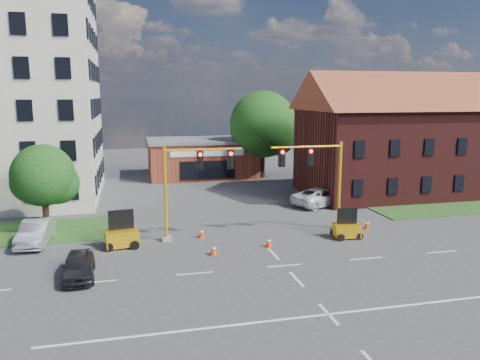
{
  "coord_description": "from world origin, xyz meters",
  "views": [
    {
      "loc": [
        -8.06,
        -23.45,
        9.38
      ],
      "look_at": [
        -0.17,
        10.0,
        3.06
      ],
      "focal_mm": 35.0,
      "sensor_mm": 36.0,
      "label": 1
    }
  ],
  "objects_px": {
    "signal_mast_west": "(191,181)",
    "trailer_east": "(347,229)",
    "sedan_dark": "(79,266)",
    "trailer_west": "(122,236)",
    "signal_mast_east": "(318,175)",
    "pickup_white": "(321,197)"
  },
  "relations": [
    {
      "from": "trailer_east",
      "to": "sedan_dark",
      "type": "distance_m",
      "value": 16.86
    },
    {
      "from": "trailer_west",
      "to": "pickup_white",
      "type": "distance_m",
      "value": 18.13
    },
    {
      "from": "pickup_white",
      "to": "sedan_dark",
      "type": "xyz_separation_m",
      "value": [
        -18.59,
        -12.12,
        -0.1
      ]
    },
    {
      "from": "signal_mast_west",
      "to": "sedan_dark",
      "type": "bearing_deg",
      "value": -141.59
    },
    {
      "from": "trailer_east",
      "to": "signal_mast_east",
      "type": "bearing_deg",
      "value": 130.47
    },
    {
      "from": "sedan_dark",
      "to": "trailer_west",
      "type": "bearing_deg",
      "value": 62.81
    },
    {
      "from": "trailer_west",
      "to": "pickup_white",
      "type": "xyz_separation_m",
      "value": [
        16.49,
        7.53,
        0.05
      ]
    },
    {
      "from": "signal_mast_east",
      "to": "trailer_east",
      "type": "xyz_separation_m",
      "value": [
        1.3,
        -2.06,
        -3.32
      ]
    },
    {
      "from": "signal_mast_west",
      "to": "signal_mast_east",
      "type": "bearing_deg",
      "value": 0.0
    },
    {
      "from": "trailer_west",
      "to": "signal_mast_west",
      "type": "bearing_deg",
      "value": -0.42
    },
    {
      "from": "signal_mast_east",
      "to": "trailer_west",
      "type": "height_order",
      "value": "signal_mast_east"
    },
    {
      "from": "signal_mast_west",
      "to": "trailer_east",
      "type": "distance_m",
      "value": 10.74
    },
    {
      "from": "trailer_east",
      "to": "sedan_dark",
      "type": "bearing_deg",
      "value": -161.06
    },
    {
      "from": "trailer_west",
      "to": "pickup_white",
      "type": "bearing_deg",
      "value": 16.41
    },
    {
      "from": "trailer_west",
      "to": "pickup_white",
      "type": "height_order",
      "value": "trailer_west"
    },
    {
      "from": "pickup_white",
      "to": "trailer_west",
      "type": "bearing_deg",
      "value": 92.05
    },
    {
      "from": "signal_mast_east",
      "to": "trailer_east",
      "type": "bearing_deg",
      "value": -57.73
    },
    {
      "from": "trailer_west",
      "to": "trailer_east",
      "type": "bearing_deg",
      "value": -13.86
    },
    {
      "from": "signal_mast_west",
      "to": "trailer_east",
      "type": "relative_size",
      "value": 3.21
    },
    {
      "from": "signal_mast_west",
      "to": "signal_mast_east",
      "type": "relative_size",
      "value": 1.0
    },
    {
      "from": "signal_mast_west",
      "to": "trailer_east",
      "type": "xyz_separation_m",
      "value": [
        10.01,
        -2.06,
        -3.32
      ]
    },
    {
      "from": "trailer_east",
      "to": "pickup_white",
      "type": "distance_m",
      "value": 9.21
    }
  ]
}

